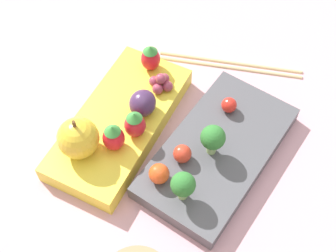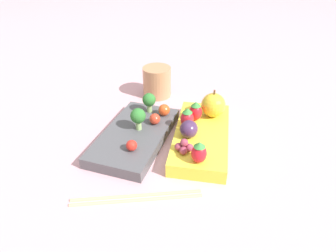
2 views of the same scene
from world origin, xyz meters
name	(u,v)px [view 1 (image 1 of 2)]	position (x,y,z in m)	size (l,w,h in m)	color
ground_plane	(165,142)	(0.00, 0.00, 0.00)	(4.00, 4.00, 0.00)	#C6939E
bento_box_savoury	(218,152)	(-0.01, 0.07, 0.01)	(0.24, 0.15, 0.02)	#4C4C51
bento_box_fruit	(120,122)	(0.01, -0.06, 0.01)	(0.23, 0.11, 0.03)	yellow
broccoli_floret_0	(214,136)	(0.00, 0.06, 0.05)	(0.03, 0.03, 0.05)	#93B770
broccoli_floret_1	(183,185)	(0.07, 0.06, 0.05)	(0.03, 0.03, 0.04)	#93B770
cherry_tomato_0	(182,154)	(0.03, 0.04, 0.03)	(0.02, 0.02, 0.02)	red
cherry_tomato_1	(229,105)	(-0.07, 0.06, 0.03)	(0.02, 0.02, 0.02)	red
cherry_tomato_2	(159,174)	(0.06, 0.02, 0.03)	(0.02, 0.02, 0.02)	#DB4C1E
apple	(78,138)	(0.07, -0.08, 0.05)	(0.05, 0.05, 0.06)	gold
strawberry_0	(113,137)	(0.05, -0.05, 0.05)	(0.03, 0.03, 0.04)	red
strawberry_1	(135,124)	(0.02, -0.03, 0.05)	(0.03, 0.03, 0.04)	red
strawberry_2	(151,58)	(-0.09, -0.06, 0.05)	(0.03, 0.03, 0.04)	red
plum	(143,103)	(-0.02, -0.04, 0.04)	(0.04, 0.03, 0.03)	#42284C
grape_cluster	(161,83)	(-0.06, -0.04, 0.04)	(0.03, 0.03, 0.02)	#93384C
chopsticks_pair	(230,64)	(-0.16, 0.03, 0.00)	(0.07, 0.21, 0.01)	tan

